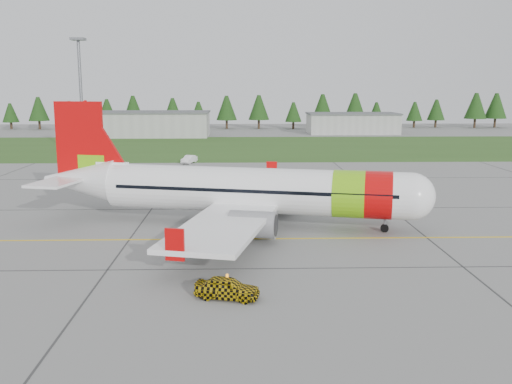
{
  "coord_description": "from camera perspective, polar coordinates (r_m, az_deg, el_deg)",
  "views": [
    {
      "loc": [
        -5.7,
        -38.17,
        12.51
      ],
      "look_at": [
        -4.39,
        9.74,
        3.67
      ],
      "focal_mm": 40.0,
      "sensor_mm": 36.0,
      "label": 1
    }
  ],
  "objects": [
    {
      "name": "ground",
      "position": [
        40.57,
        6.65,
        -7.58
      ],
      "size": [
        320.0,
        320.0,
        0.0
      ],
      "primitive_type": "plane",
      "color": "gray",
      "rests_on": "ground"
    },
    {
      "name": "aircraft",
      "position": [
        51.97,
        -1.06,
        0.15
      ],
      "size": [
        36.39,
        34.2,
        11.19
      ],
      "rotation": [
        0.0,
        0.0,
        -0.24
      ],
      "color": "white",
      "rests_on": "ground"
    },
    {
      "name": "follow_me_car",
      "position": [
        34.24,
        -2.91,
        -7.51
      ],
      "size": [
        1.69,
        1.86,
        3.92
      ],
      "primitive_type": "imported",
      "rotation": [
        0.0,
        0.0,
        1.32
      ],
      "color": "gold",
      "rests_on": "ground"
    },
    {
      "name": "service_van",
      "position": [
        95.8,
        -6.72,
        4.06
      ],
      "size": [
        1.74,
        1.69,
        3.96
      ],
      "primitive_type": "imported",
      "rotation": [
        0.0,
        0.0,
        -0.34
      ],
      "color": "white",
      "rests_on": "ground"
    },
    {
      "name": "grass_strip",
      "position": [
        120.95,
        1.14,
        4.51
      ],
      "size": [
        320.0,
        50.0,
        0.03
      ],
      "primitive_type": "cube",
      "color": "#30561E",
      "rests_on": "ground"
    },
    {
      "name": "taxi_guideline",
      "position": [
        48.17,
        5.3,
        -4.64
      ],
      "size": [
        120.0,
        0.25,
        0.02
      ],
      "primitive_type": "cube",
      "color": "gold",
      "rests_on": "ground"
    },
    {
      "name": "hangar_west",
      "position": [
        150.45,
        -10.94,
        6.63
      ],
      "size": [
        32.0,
        14.0,
        6.0
      ],
      "primitive_type": "cube",
      "color": "#A8A8A3",
      "rests_on": "ground"
    },
    {
      "name": "hangar_east",
      "position": [
        159.47,
        9.6,
        6.74
      ],
      "size": [
        24.0,
        12.0,
        5.2
      ],
      "primitive_type": "cube",
      "color": "#A8A8A3",
      "rests_on": "ground"
    },
    {
      "name": "floodlight_mast",
      "position": [
        99.73,
        -17.05,
        8.55
      ],
      "size": [
        0.5,
        0.5,
        20.0
      ],
      "primitive_type": "cylinder",
      "color": "slate",
      "rests_on": "ground"
    },
    {
      "name": "treeline",
      "position": [
        176.42,
        0.29,
        8.0
      ],
      "size": [
        160.0,
        8.0,
        10.0
      ],
      "primitive_type": null,
      "color": "#1C3F14",
      "rests_on": "ground"
    }
  ]
}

